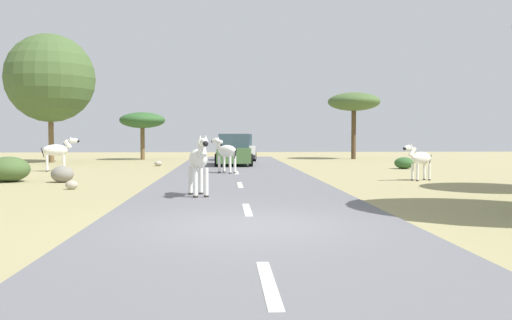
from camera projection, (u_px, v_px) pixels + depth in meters
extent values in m
plane|color=#998E60|center=(249.00, 227.00, 10.04)|extent=(90.00, 90.00, 0.00)
cube|color=slate|center=(251.00, 226.00, 10.04)|extent=(6.00, 64.00, 0.05)
cube|color=silver|center=(268.00, 283.00, 6.05)|extent=(0.16, 2.00, 0.01)
cube|color=silver|center=(247.00, 210.00, 12.03)|extent=(0.16, 2.00, 0.01)
cube|color=silver|center=(240.00, 185.00, 18.02)|extent=(0.16, 2.00, 0.01)
cube|color=silver|center=(236.00, 173.00, 24.00)|extent=(0.16, 2.00, 0.01)
cube|color=silver|center=(234.00, 165.00, 29.99)|extent=(0.16, 2.00, 0.01)
cube|color=silver|center=(233.00, 160.00, 35.97)|extent=(0.16, 2.00, 0.01)
ellipsoid|color=silver|center=(198.00, 159.00, 14.74)|extent=(0.72, 1.23, 0.54)
cylinder|color=silver|center=(195.00, 183.00, 14.37)|extent=(0.14, 0.14, 0.78)
cylinder|color=#28231E|center=(196.00, 197.00, 14.39)|extent=(0.16, 0.16, 0.05)
cylinder|color=silver|center=(206.00, 183.00, 14.45)|extent=(0.14, 0.14, 0.78)
cylinder|color=#28231E|center=(206.00, 196.00, 14.47)|extent=(0.16, 0.16, 0.05)
cylinder|color=silver|center=(191.00, 181.00, 15.09)|extent=(0.14, 0.14, 0.78)
cylinder|color=#28231E|center=(191.00, 194.00, 15.11)|extent=(0.16, 0.16, 0.05)
cylinder|color=silver|center=(201.00, 180.00, 15.17)|extent=(0.14, 0.14, 0.78)
cylinder|color=#28231E|center=(201.00, 193.00, 15.19)|extent=(0.16, 0.16, 0.05)
cylinder|color=silver|center=(202.00, 149.00, 14.20)|extent=(0.30, 0.45, 0.46)
cube|color=black|center=(202.00, 146.00, 14.20)|extent=(0.13, 0.38, 0.32)
ellipsoid|color=silver|center=(204.00, 143.00, 13.94)|extent=(0.32, 0.54, 0.25)
ellipsoid|color=black|center=(206.00, 144.00, 13.75)|extent=(0.18, 0.20, 0.15)
cone|color=silver|center=(200.00, 138.00, 14.03)|extent=(0.11, 0.11, 0.15)
cone|color=silver|center=(206.00, 138.00, 14.07)|extent=(0.11, 0.11, 0.15)
cylinder|color=black|center=(194.00, 162.00, 15.30)|extent=(0.08, 0.17, 0.47)
ellipsoid|color=silver|center=(421.00, 158.00, 20.40)|extent=(1.04, 0.78, 0.46)
cylinder|color=silver|center=(412.00, 172.00, 20.37)|extent=(0.13, 0.13, 0.66)
cylinder|color=#28231E|center=(412.00, 180.00, 20.38)|extent=(0.15, 0.15, 0.04)
cylinder|color=silver|center=(417.00, 172.00, 20.15)|extent=(0.13, 0.13, 0.66)
cylinder|color=#28231E|center=(417.00, 180.00, 20.17)|extent=(0.15, 0.15, 0.04)
cylinder|color=silver|center=(424.00, 171.00, 20.68)|extent=(0.13, 0.13, 0.66)
cylinder|color=#28231E|center=(424.00, 179.00, 20.70)|extent=(0.15, 0.15, 0.04)
cylinder|color=silver|center=(429.00, 172.00, 20.47)|extent=(0.13, 0.13, 0.66)
cylinder|color=#28231E|center=(429.00, 180.00, 20.49)|extent=(0.15, 0.15, 0.04)
cylinder|color=silver|center=(412.00, 152.00, 20.15)|extent=(0.39, 0.31, 0.39)
cube|color=black|center=(412.00, 150.00, 20.15)|extent=(0.30, 0.18, 0.27)
ellipsoid|color=silver|center=(408.00, 148.00, 20.03)|extent=(0.46, 0.35, 0.21)
ellipsoid|color=black|center=(405.00, 149.00, 19.95)|extent=(0.19, 0.18, 0.13)
cone|color=silver|center=(409.00, 145.00, 20.13)|extent=(0.11, 0.11, 0.12)
cone|color=silver|center=(411.00, 145.00, 20.03)|extent=(0.11, 0.11, 0.12)
cylinder|color=black|center=(430.00, 160.00, 20.64)|extent=(0.14, 0.09, 0.39)
ellipsoid|color=silver|center=(227.00, 151.00, 23.69)|extent=(1.05, 1.12, 0.52)
cylinder|color=silver|center=(224.00, 164.00, 24.07)|extent=(0.16, 0.16, 0.75)
cylinder|color=#28231E|center=(224.00, 172.00, 24.09)|extent=(0.18, 0.18, 0.05)
cylinder|color=silver|center=(219.00, 164.00, 23.88)|extent=(0.16, 0.16, 0.75)
cylinder|color=#28231E|center=(219.00, 172.00, 23.89)|extent=(0.18, 0.18, 0.05)
cylinder|color=silver|center=(235.00, 165.00, 23.56)|extent=(0.16, 0.16, 0.75)
cylinder|color=#28231E|center=(235.00, 173.00, 23.57)|extent=(0.18, 0.18, 0.05)
cylinder|color=silver|center=(230.00, 165.00, 23.36)|extent=(0.16, 0.16, 0.75)
cylinder|color=#28231E|center=(230.00, 173.00, 23.38)|extent=(0.18, 0.18, 0.05)
cylinder|color=silver|center=(219.00, 145.00, 24.05)|extent=(0.41, 0.43, 0.44)
cube|color=black|center=(219.00, 143.00, 24.05)|extent=(0.27, 0.30, 0.31)
ellipsoid|color=silver|center=(215.00, 141.00, 24.23)|extent=(0.47, 0.49, 0.24)
ellipsoid|color=black|center=(213.00, 141.00, 24.37)|extent=(0.22, 0.22, 0.14)
cone|color=silver|center=(218.00, 138.00, 24.19)|extent=(0.13, 0.13, 0.14)
cone|color=silver|center=(216.00, 138.00, 24.09)|extent=(0.13, 0.13, 0.14)
cylinder|color=black|center=(235.00, 154.00, 23.30)|extent=(0.13, 0.14, 0.45)
ellipsoid|color=silver|center=(55.00, 150.00, 25.60)|extent=(1.21, 0.71, 0.54)
cylinder|color=silver|center=(64.00, 163.00, 25.60)|extent=(0.14, 0.14, 0.78)
cylinder|color=#28231E|center=(64.00, 171.00, 25.62)|extent=(0.16, 0.16, 0.05)
cylinder|color=silver|center=(64.00, 163.00, 25.88)|extent=(0.14, 0.14, 0.78)
cylinder|color=#28231E|center=(64.00, 170.00, 25.90)|extent=(0.16, 0.16, 0.05)
cylinder|color=silver|center=(47.00, 163.00, 25.39)|extent=(0.14, 0.14, 0.78)
cylinder|color=#28231E|center=(47.00, 171.00, 25.40)|extent=(0.16, 0.16, 0.05)
cylinder|color=silver|center=(47.00, 163.00, 25.66)|extent=(0.14, 0.14, 0.78)
cylinder|color=#28231E|center=(48.00, 171.00, 25.68)|extent=(0.16, 0.16, 0.05)
cylinder|color=silver|center=(67.00, 144.00, 25.75)|extent=(0.44, 0.30, 0.46)
cube|color=black|center=(67.00, 142.00, 25.75)|extent=(0.38, 0.13, 0.32)
ellipsoid|color=silver|center=(73.00, 141.00, 25.82)|extent=(0.53, 0.32, 0.25)
ellipsoid|color=black|center=(78.00, 141.00, 25.88)|extent=(0.20, 0.18, 0.15)
cone|color=silver|center=(70.00, 138.00, 25.71)|extent=(0.11, 0.11, 0.14)
cone|color=silver|center=(71.00, 138.00, 25.85)|extent=(0.11, 0.11, 0.14)
cylinder|color=black|center=(43.00, 152.00, 25.44)|extent=(0.17, 0.08, 0.46)
cube|color=white|center=(238.00, 152.00, 35.70)|extent=(2.13, 4.33, 0.80)
cube|color=#334751|center=(238.00, 140.00, 35.86)|extent=(1.81, 2.32, 0.76)
cube|color=black|center=(241.00, 157.00, 33.58)|extent=(1.72, 0.30, 0.24)
cylinder|color=black|center=(226.00, 156.00, 34.26)|extent=(0.27, 0.70, 0.68)
cylinder|color=black|center=(254.00, 156.00, 34.50)|extent=(0.27, 0.70, 0.68)
cylinder|color=black|center=(223.00, 155.00, 36.93)|extent=(0.27, 0.70, 0.68)
cylinder|color=black|center=(249.00, 154.00, 37.17)|extent=(0.27, 0.70, 0.68)
cube|color=#476B38|center=(234.00, 155.00, 30.05)|extent=(1.82, 4.21, 0.80)
cube|color=#334751|center=(234.00, 141.00, 29.81)|extent=(1.65, 2.21, 0.76)
cube|color=black|center=(233.00, 158.00, 32.21)|extent=(1.71, 0.17, 0.24)
cylinder|color=black|center=(249.00, 158.00, 31.45)|extent=(0.22, 0.68, 0.68)
cylinder|color=black|center=(218.00, 158.00, 31.36)|extent=(0.22, 0.68, 0.68)
cylinder|color=black|center=(251.00, 160.00, 28.76)|extent=(0.22, 0.68, 0.68)
cylinder|color=black|center=(217.00, 160.00, 28.66)|extent=(0.22, 0.68, 0.68)
cylinder|color=#4C3823|center=(354.00, 135.00, 38.81)|extent=(0.33, 0.33, 3.46)
ellipsoid|color=#425B2D|center=(354.00, 102.00, 38.70)|extent=(3.73, 3.73, 1.31)
cylinder|color=brown|center=(143.00, 144.00, 37.84)|extent=(0.30, 0.30, 2.21)
ellipsoid|color=#2D5628|center=(142.00, 120.00, 37.76)|extent=(3.16, 3.16, 1.11)
cylinder|color=brown|center=(51.00, 138.00, 33.86)|extent=(0.32, 0.32, 3.08)
sphere|color=#425B2D|center=(50.00, 78.00, 33.69)|extent=(5.49, 5.49, 5.49)
ellipsoid|color=#2D5628|center=(404.00, 163.00, 27.56)|extent=(0.99, 0.89, 0.59)
ellipsoid|color=#425B2D|center=(8.00, 169.00, 19.80)|extent=(1.55, 1.40, 0.93)
ellipsoid|color=#386633|center=(423.00, 158.00, 33.43)|extent=(0.94, 0.85, 0.56)
ellipsoid|color=gray|center=(62.00, 174.00, 19.58)|extent=(0.81, 0.70, 0.60)
ellipsoid|color=#A89E8C|center=(158.00, 163.00, 30.04)|extent=(0.44, 0.36, 0.29)
ellipsoid|color=#A89E8C|center=(72.00, 185.00, 17.07)|extent=(0.39, 0.30, 0.28)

